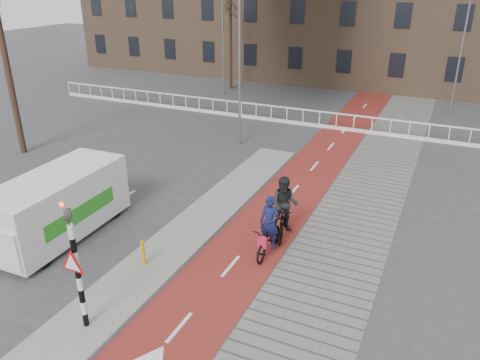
% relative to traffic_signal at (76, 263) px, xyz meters
% --- Properties ---
extents(ground, '(120.00, 120.00, 0.00)m').
position_rel_traffic_signal_xyz_m(ground, '(0.60, 2.02, -1.99)').
color(ground, '#38383A').
rests_on(ground, ground).
extents(bike_lane, '(2.50, 60.00, 0.01)m').
position_rel_traffic_signal_xyz_m(bike_lane, '(2.10, 12.02, -1.98)').
color(bike_lane, maroon).
rests_on(bike_lane, ground).
extents(sidewalk, '(3.00, 60.00, 0.01)m').
position_rel_traffic_signal_xyz_m(sidewalk, '(4.90, 12.02, -1.98)').
color(sidewalk, slate).
rests_on(sidewalk, ground).
extents(curb_island, '(1.80, 16.00, 0.12)m').
position_rel_traffic_signal_xyz_m(curb_island, '(-0.10, 6.02, -1.93)').
color(curb_island, gray).
rests_on(curb_island, ground).
extents(traffic_signal, '(0.80, 0.80, 3.68)m').
position_rel_traffic_signal_xyz_m(traffic_signal, '(0.00, 0.00, 0.00)').
color(traffic_signal, black).
rests_on(traffic_signal, curb_island).
extents(bollard, '(0.12, 0.12, 0.80)m').
position_rel_traffic_signal_xyz_m(bollard, '(-0.27, 2.87, -1.47)').
color(bollard, '#CC9C0B').
rests_on(bollard, curb_island).
extents(cyclist_near, '(0.69, 1.92, 1.99)m').
position_rel_traffic_signal_xyz_m(cyclist_near, '(2.89, 5.19, -1.31)').
color(cyclist_near, black).
rests_on(cyclist_near, bike_lane).
extents(cyclist_far, '(1.06, 2.12, 2.17)m').
position_rel_traffic_signal_xyz_m(cyclist_far, '(2.95, 6.41, -1.08)').
color(cyclist_far, black).
rests_on(cyclist_far, bike_lane).
extents(van, '(2.17, 5.14, 2.19)m').
position_rel_traffic_signal_xyz_m(van, '(-4.00, 3.32, -0.84)').
color(van, silver).
rests_on(van, ground).
extents(railing, '(28.00, 0.10, 0.99)m').
position_rel_traffic_signal_xyz_m(railing, '(-4.40, 19.02, -1.68)').
color(railing, silver).
rests_on(railing, ground).
extents(tree_left, '(0.30, 0.30, 9.68)m').
position_rel_traffic_signal_xyz_m(tree_left, '(-11.76, 8.72, 2.85)').
color(tree_left, black).
rests_on(tree_left, ground).
extents(tree_mid, '(0.28, 0.28, 7.48)m').
position_rel_traffic_signal_xyz_m(tree_mid, '(-8.55, 26.08, 1.75)').
color(tree_mid, black).
rests_on(tree_mid, ground).
extents(streetlight_near, '(0.12, 0.12, 8.37)m').
position_rel_traffic_signal_xyz_m(streetlight_near, '(-2.39, 14.41, 2.19)').
color(streetlight_near, slate).
rests_on(streetlight_near, ground).
extents(streetlight_left, '(0.12, 0.12, 8.29)m').
position_rel_traffic_signal_xyz_m(streetlight_left, '(-8.09, 23.94, 2.16)').
color(streetlight_left, slate).
rests_on(streetlight_left, ground).
extents(streetlight_right, '(0.12, 0.12, 7.40)m').
position_rel_traffic_signal_xyz_m(streetlight_right, '(7.43, 24.80, 1.71)').
color(streetlight_right, slate).
rests_on(streetlight_right, ground).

